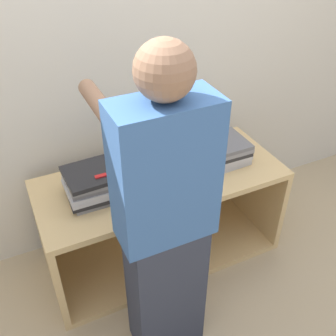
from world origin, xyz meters
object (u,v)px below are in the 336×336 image
Objects in this scene: laptop_stack_left at (99,182)px; laptop_stack_right at (218,152)px; laptop_open at (157,164)px; person at (165,226)px.

laptop_stack_right is (0.72, -0.01, -0.01)m from laptop_stack_left.
laptop_open is 0.98× the size of laptop_stack_left.
laptop_stack_right is at bearing -9.75° from laptop_open.
laptop_stack_left is at bearing -171.35° from laptop_open.
laptop_stack_right is (0.36, -0.06, 0.02)m from laptop_open.
laptop_open is 0.37m from laptop_stack_right.
laptop_stack_left is at bearing 179.38° from laptop_stack_right.
laptop_open is 0.22× the size of person.
laptop_open is 1.02× the size of laptop_stack_right.
laptop_stack_right is 0.21× the size of person.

